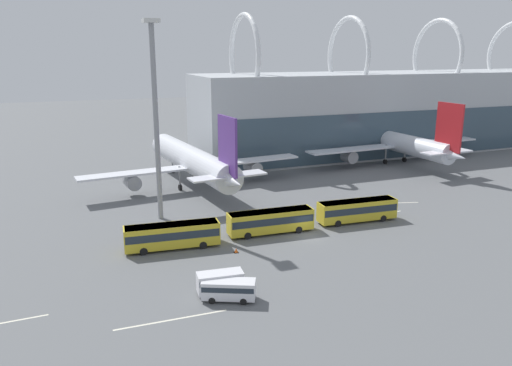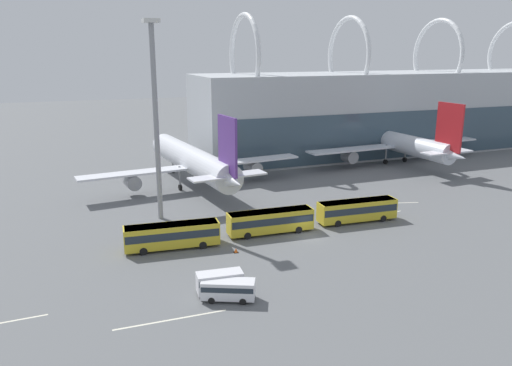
% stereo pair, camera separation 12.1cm
% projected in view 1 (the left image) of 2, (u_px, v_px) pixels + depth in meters
% --- Properties ---
extents(ground_plane, '(440.00, 440.00, 0.00)m').
position_uv_depth(ground_plane, '(308.00, 236.00, 68.90)').
color(ground_plane, slate).
extents(terminal_building, '(126.72, 21.54, 32.96)m').
position_uv_depth(terminal_building, '(432.00, 108.00, 131.13)').
color(terminal_building, '#B2B7BC').
rests_on(terminal_building, ground_plane).
extents(airliner_at_gate_near, '(42.57, 40.85, 15.05)m').
position_uv_depth(airliner_at_gate_near, '(194.00, 161.00, 92.44)').
color(airliner_at_gate_near, silver).
rests_on(airliner_at_gate_near, ground_plane).
extents(airliner_at_gate_far, '(45.32, 42.68, 15.02)m').
position_uv_depth(airliner_at_gate_far, '(395.00, 142.00, 113.27)').
color(airliner_at_gate_far, silver).
rests_on(airliner_at_gate_far, ground_plane).
extents(shuttle_bus_0, '(12.32, 3.72, 3.28)m').
position_uv_depth(shuttle_bus_0, '(172.00, 234.00, 64.14)').
color(shuttle_bus_0, gold).
rests_on(shuttle_bus_0, ground_plane).
extents(shuttle_bus_1, '(12.25, 3.25, 3.28)m').
position_uv_depth(shuttle_bus_1, '(271.00, 220.00, 69.55)').
color(shuttle_bus_1, gold).
rests_on(shuttle_bus_1, ground_plane).
extents(shuttle_bus_2, '(12.27, 3.38, 3.28)m').
position_uv_depth(shuttle_bus_2, '(357.00, 209.00, 74.36)').
color(shuttle_bus_2, gold).
rests_on(shuttle_bus_2, ground_plane).
extents(service_van_foreground, '(4.98, 2.37, 2.37)m').
position_uv_depth(service_van_foreground, '(220.00, 281.00, 52.29)').
color(service_van_foreground, silver).
rests_on(service_van_foreground, ground_plane).
extents(service_van_crossing, '(5.78, 4.05, 2.16)m').
position_uv_depth(service_van_crossing, '(229.00, 289.00, 50.88)').
color(service_van_crossing, silver).
rests_on(service_van_crossing, ground_plane).
extents(floodlight_mast, '(2.28, 2.28, 29.14)m').
position_uv_depth(floodlight_mast, '(155.00, 110.00, 72.14)').
color(floodlight_mast, gray).
rests_on(floodlight_mast, ground_plane).
extents(lane_stripe_0, '(7.35, 0.45, 0.01)m').
position_uv_depth(lane_stripe_0, '(7.00, 322.00, 46.98)').
color(lane_stripe_0, silver).
rests_on(lane_stripe_0, ground_plane).
extents(lane_stripe_1, '(10.24, 2.23, 0.01)m').
position_uv_depth(lane_stripe_1, '(377.00, 216.00, 77.17)').
color(lane_stripe_1, silver).
rests_on(lane_stripe_1, ground_plane).
extents(lane_stripe_3, '(10.86, 0.46, 0.01)m').
position_uv_depth(lane_stripe_3, '(172.00, 320.00, 47.40)').
color(lane_stripe_3, silver).
rests_on(lane_stripe_3, ground_plane).
extents(lane_stripe_4, '(8.35, 2.60, 0.01)m').
position_uv_depth(lane_stripe_4, '(394.00, 203.00, 84.00)').
color(lane_stripe_4, silver).
rests_on(lane_stripe_4, ground_plane).
extents(traffic_cone_0, '(0.62, 0.62, 0.59)m').
position_uv_depth(traffic_cone_0, '(236.00, 250.00, 63.25)').
color(traffic_cone_0, black).
rests_on(traffic_cone_0, ground_plane).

